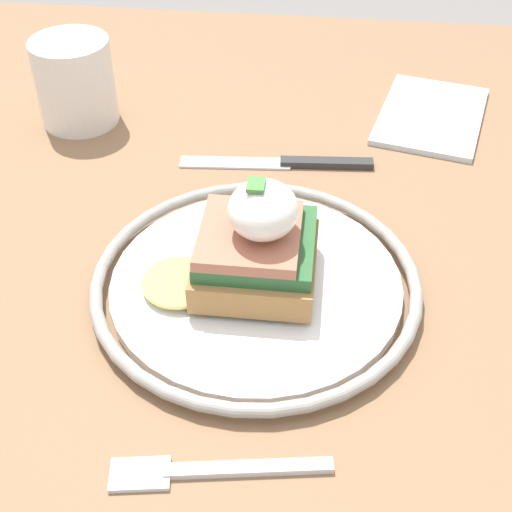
% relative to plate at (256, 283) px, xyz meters
% --- Properties ---
extents(dining_table, '(1.12, 0.88, 0.76)m').
position_rel_plate_xyz_m(dining_table, '(-0.04, -0.01, -0.11)').
color(dining_table, '#846042').
rests_on(dining_table, ground_plane).
extents(plate, '(0.25, 0.25, 0.02)m').
position_rel_plate_xyz_m(plate, '(0.00, 0.00, 0.00)').
color(plate, white).
rests_on(plate, dining_table).
extents(sandwich, '(0.09, 0.13, 0.09)m').
position_rel_plate_xyz_m(sandwich, '(0.00, 0.00, 0.04)').
color(sandwich, '#9E703D').
rests_on(sandwich, plate).
extents(fork, '(0.04, 0.14, 0.00)m').
position_rel_plate_xyz_m(fork, '(-0.16, 0.01, -0.01)').
color(fork, silver).
rests_on(fork, dining_table).
extents(knife, '(0.03, 0.18, 0.01)m').
position_rel_plate_xyz_m(knife, '(0.17, -0.01, -0.01)').
color(knife, '#2D2D2D').
rests_on(knife, dining_table).
extents(cup, '(0.08, 0.08, 0.09)m').
position_rel_plate_xyz_m(cup, '(0.23, 0.21, 0.04)').
color(cup, white).
rests_on(cup, dining_table).
extents(napkin, '(0.17, 0.13, 0.01)m').
position_rel_plate_xyz_m(napkin, '(0.28, -0.15, -0.00)').
color(napkin, silver).
rests_on(napkin, dining_table).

